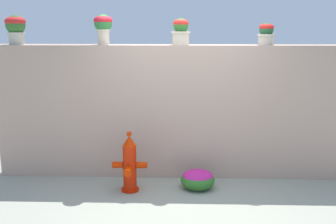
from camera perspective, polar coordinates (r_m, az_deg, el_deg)
ground_plane at (r=5.51m, az=2.08°, el=-13.00°), size 24.00×24.00×0.00m
stone_wall at (r=6.34m, az=2.11°, el=0.13°), size 5.72×0.42×2.04m
potted_plant_0 at (r=6.69m, az=-20.59°, el=11.14°), size 0.31×0.31×0.44m
potted_plant_1 at (r=6.29m, az=-9.08°, el=11.94°), size 0.28×0.28×0.45m
potted_plant_2 at (r=6.19m, az=1.81°, el=11.36°), size 0.29×0.29×0.39m
potted_plant_3 at (r=6.33m, az=13.62°, el=10.73°), size 0.26×0.26×0.33m
fire_hydrant at (r=5.85m, az=-5.40°, el=-7.38°), size 0.50×0.39×0.87m
flower_bush_left at (r=6.00m, az=4.18°, el=-9.31°), size 0.50×0.45×0.29m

